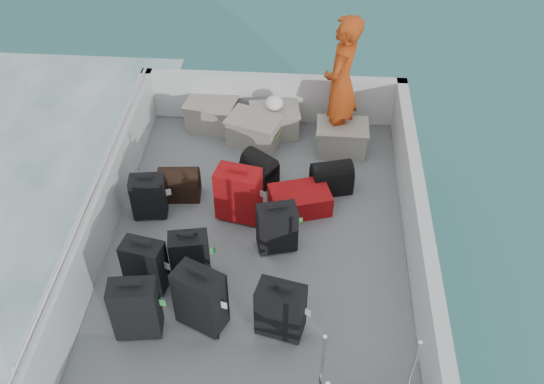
{
  "coord_description": "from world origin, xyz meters",
  "views": [
    {
      "loc": [
        0.49,
        -4.63,
        5.66
      ],
      "look_at": [
        0.13,
        0.46,
        1.0
      ],
      "focal_mm": 40.0,
      "sensor_mm": 36.0,
      "label": 1
    }
  ],
  "objects": [
    {
      "name": "suitcase_5",
      "position": [
        -0.25,
        0.42,
        0.96
      ],
      "size": [
        0.55,
        0.4,
        0.68
      ],
      "primitive_type": "cube",
      "rotation": [
        0.0,
        0.0,
        -0.21
      ],
      "color": "#960C0B",
      "rests_on": "deck"
    },
    {
      "name": "suitcase_2",
      "position": [
        -1.29,
        0.37,
        0.9
      ],
      "size": [
        0.41,
        0.28,
        0.56
      ],
      "primitive_type": "cube",
      "rotation": [
        0.0,
        0.0,
        0.13
      ],
      "color": "black",
      "rests_on": "deck"
    },
    {
      "name": "yellow_bag",
      "position": [
        0.83,
        1.78,
        0.73
      ],
      "size": [
        0.28,
        0.26,
        0.22
      ],
      "primitive_type": "ellipsoid",
      "color": "gold",
      "rests_on": "deck"
    },
    {
      "name": "suitcase_7",
      "position": [
        0.22,
        -0.04,
        0.92
      ],
      "size": [
        0.48,
        0.35,
        0.6
      ],
      "primitive_type": "cube",
      "rotation": [
        0.0,
        0.0,
        0.26
      ],
      "color": "black",
      "rests_on": "deck"
    },
    {
      "name": "suitcase_6",
      "position": [
        0.33,
        -1.14,
        0.93
      ],
      "size": [
        0.5,
        0.36,
        0.63
      ],
      "primitive_type": "cube",
      "rotation": [
        0.0,
        0.0,
        -0.23
      ],
      "color": "black",
      "rests_on": "deck"
    },
    {
      "name": "duffel_0",
      "position": [
        -1.01,
        0.73,
        0.78
      ],
      "size": [
        0.51,
        0.34,
        0.32
      ],
      "primitive_type": null,
      "rotation": [
        0.0,
        0.0,
        0.08
      ],
      "color": "black",
      "rests_on": "deck"
    },
    {
      "name": "ferry_hull",
      "position": [
        0.0,
        0.0,
        0.3
      ],
      "size": [
        3.6,
        5.0,
        0.6
      ],
      "primitive_type": "cube",
      "color": "silver",
      "rests_on": "ground"
    },
    {
      "name": "crate_0",
      "position": [
        -0.83,
        2.17,
        0.81
      ],
      "size": [
        0.7,
        0.54,
        0.38
      ],
      "primitive_type": "cube",
      "rotation": [
        0.0,
        0.0,
        -0.18
      ],
      "color": "gray",
      "rests_on": "deck"
    },
    {
      "name": "suitcase_0",
      "position": [
        -1.05,
        -1.24,
        0.96
      ],
      "size": [
        0.47,
        0.3,
        0.69
      ],
      "primitive_type": "cube",
      "rotation": [
        0.0,
        0.0,
        0.12
      ],
      "color": "black",
      "rests_on": "deck"
    },
    {
      "name": "white_bag",
      "position": [
        0.05,
        2.08,
        1.09
      ],
      "size": [
        0.24,
        0.24,
        0.18
      ],
      "primitive_type": "ellipsoid",
      "color": "white",
      "rests_on": "crate_2"
    },
    {
      "name": "deck_fittings",
      "position": [
        0.35,
        -0.32,
        0.99
      ],
      "size": [
        3.6,
        5.0,
        0.9
      ],
      "color": "silver",
      "rests_on": "deck"
    },
    {
      "name": "suitcase_3",
      "position": [
        -0.45,
        -1.1,
        0.98
      ],
      "size": [
        0.54,
        0.45,
        0.72
      ],
      "primitive_type": "cube",
      "rotation": [
        0.0,
        0.0,
        -0.44
      ],
      "color": "black",
      "rests_on": "deck"
    },
    {
      "name": "ground",
      "position": [
        0.0,
        0.0,
        0.0
      ],
      "size": [
        160.0,
        160.0,
        0.0
      ],
      "primitive_type": "plane",
      "color": "#175052",
      "rests_on": "ground"
    },
    {
      "name": "suitcase_4",
      "position": [
        -0.66,
        -0.52,
        0.92
      ],
      "size": [
        0.44,
        0.31,
        0.6
      ],
      "primitive_type": "cube",
      "rotation": [
        0.0,
        0.0,
        0.19
      ],
      "color": "black",
      "rests_on": "deck"
    },
    {
      "name": "duffel_2",
      "position": [
        0.82,
        0.97,
        0.78
      ],
      "size": [
        0.55,
        0.42,
        0.32
      ],
      "primitive_type": null,
      "rotation": [
        0.0,
        0.0,
        0.26
      ],
      "color": "black",
      "rests_on": "deck"
    },
    {
      "name": "crate_3",
      "position": [
        0.95,
        1.76,
        0.81
      ],
      "size": [
        0.63,
        0.44,
        0.38
      ],
      "primitive_type": "cube",
      "rotation": [
        0.0,
        0.0,
        -0.01
      ],
      "color": "gray",
      "rests_on": "deck"
    },
    {
      "name": "deck",
      "position": [
        0.0,
        0.0,
        0.61
      ],
      "size": [
        3.3,
        4.7,
        0.02
      ],
      "primitive_type": "cube",
      "color": "slate",
      "rests_on": "ferry_hull"
    },
    {
      "name": "crate_1",
      "position": [
        -0.21,
        1.83,
        0.81
      ],
      "size": [
        0.75,
        0.62,
        0.39
      ],
      "primitive_type": "cube",
      "rotation": [
        0.0,
        0.0,
        -0.33
      ],
      "color": "gray",
      "rests_on": "deck"
    },
    {
      "name": "suitcase_8",
      "position": [
        0.45,
        0.6,
        0.76
      ],
      "size": [
        0.79,
        0.64,
        0.27
      ],
      "primitive_type": "cube",
      "rotation": [
        0.0,
        0.0,
        1.87
      ],
      "color": "#960C0B",
      "rests_on": "deck"
    },
    {
      "name": "suitcase_1",
      "position": [
        -1.09,
        -0.68,
        0.93
      ],
      "size": [
        0.46,
        0.32,
        0.63
      ],
      "primitive_type": "cube",
      "rotation": [
        0.0,
        0.0,
        -0.2
      ],
      "color": "black",
      "rests_on": "deck"
    },
    {
      "name": "crate_2",
      "position": [
        0.05,
        2.08,
        0.81
      ],
      "size": [
        0.68,
        0.52,
        0.38
      ],
      "primitive_type": "cube",
      "rotation": [
        0.0,
        0.0,
        0.16
      ],
      "color": "gray",
      "rests_on": "deck"
    },
    {
      "name": "passenger",
      "position": [
        0.89,
        1.95,
        1.53
      ],
      "size": [
        0.63,
        0.78,
        1.83
      ],
      "primitive_type": "imported",
      "rotation": [
        0.0,
        0.0,
        -1.89
      ],
      "color": "#EC5116",
      "rests_on": "deck"
    },
    {
      "name": "duffel_1",
      "position": [
        -0.07,
        1.09,
        0.78
      ],
      "size": [
        0.51,
        0.49,
        0.32
      ],
      "primitive_type": null,
      "rotation": [
        0.0,
        0.0,
        -0.66
      ],
      "color": "black",
      "rests_on": "deck"
    }
  ]
}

